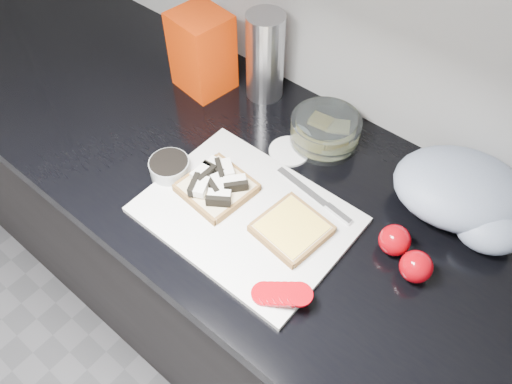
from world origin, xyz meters
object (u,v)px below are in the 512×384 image
(cutting_board, at_px, (246,215))
(steel_canister, at_px, (265,57))
(glass_bowl, at_px, (325,131))
(bread_bag, at_px, (202,52))

(cutting_board, bearing_deg, steel_canister, 123.71)
(glass_bowl, height_order, bread_bag, bread_bag)
(cutting_board, xyz_separation_m, steel_canister, (-0.21, 0.32, 0.10))
(cutting_board, relative_size, bread_bag, 2.05)
(cutting_board, relative_size, glass_bowl, 2.56)
(cutting_board, xyz_separation_m, bread_bag, (-0.35, 0.25, 0.09))
(glass_bowl, xyz_separation_m, bread_bag, (-0.35, -0.03, 0.07))
(bread_bag, bearing_deg, glass_bowl, 11.87)
(cutting_board, height_order, steel_canister, steel_canister)
(glass_bowl, bearing_deg, steel_canister, 168.32)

